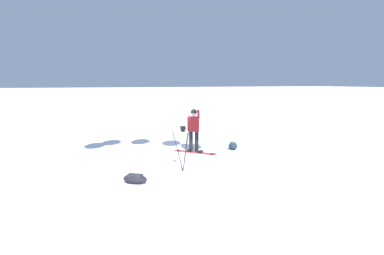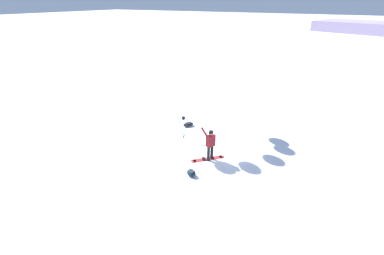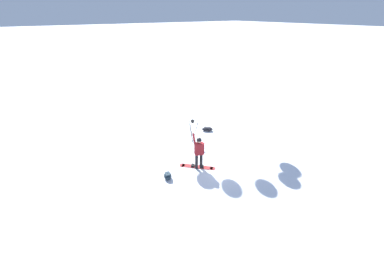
{
  "view_description": "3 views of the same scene",
  "coord_description": "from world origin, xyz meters",
  "px_view_note": "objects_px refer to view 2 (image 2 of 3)",
  "views": [
    {
      "loc": [
        3.42,
        10.28,
        2.65
      ],
      "look_at": [
        -0.17,
        1.01,
        1.17
      ],
      "focal_mm": 28.51,
      "sensor_mm": 36.0,
      "label": 1
    },
    {
      "loc": [
        -10.75,
        -4.86,
        7.19
      ],
      "look_at": [
        -0.16,
        1.03,
        1.21
      ],
      "focal_mm": 24.42,
      "sensor_mm": 36.0,
      "label": 2
    },
    {
      "loc": [
        -6.35,
        -7.68,
        6.71
      ],
      "look_at": [
        -0.11,
        1.15,
        1.39
      ],
      "focal_mm": 22.03,
      "sensor_mm": 36.0,
      "label": 3
    }
  ],
  "objects_px": {
    "snowboarder": "(210,142)",
    "snowboard": "(208,159)",
    "gear_bag_small": "(188,124)",
    "gear_bag_large": "(191,173)",
    "camera_tripod": "(184,123)"
  },
  "relations": [
    {
      "from": "snowboarder",
      "to": "snowboard",
      "type": "distance_m",
      "value": 0.98
    },
    {
      "from": "gear_bag_small",
      "to": "gear_bag_large",
      "type": "bearing_deg",
      "value": -148.73
    },
    {
      "from": "gear_bag_large",
      "to": "camera_tripod",
      "type": "height_order",
      "value": "camera_tripod"
    },
    {
      "from": "snowboard",
      "to": "gear_bag_small",
      "type": "distance_m",
      "value": 3.89
    },
    {
      "from": "snowboarder",
      "to": "snowboard",
      "type": "height_order",
      "value": "snowboarder"
    },
    {
      "from": "snowboard",
      "to": "gear_bag_small",
      "type": "bearing_deg",
      "value": 44.29
    },
    {
      "from": "snowboard",
      "to": "camera_tripod",
      "type": "xyz_separation_m",
      "value": [
        1.23,
        2.13,
        0.95
      ]
    },
    {
      "from": "snowboard",
      "to": "camera_tripod",
      "type": "bearing_deg",
      "value": 59.99
    },
    {
      "from": "snowboard",
      "to": "camera_tripod",
      "type": "height_order",
      "value": "camera_tripod"
    },
    {
      "from": "snowboard",
      "to": "gear_bag_large",
      "type": "distance_m",
      "value": 1.61
    },
    {
      "from": "snowboarder",
      "to": "snowboard",
      "type": "bearing_deg",
      "value": 91.39
    },
    {
      "from": "gear_bag_large",
      "to": "gear_bag_small",
      "type": "bearing_deg",
      "value": 31.27
    },
    {
      "from": "snowboarder",
      "to": "camera_tripod",
      "type": "bearing_deg",
      "value": 61.28
    },
    {
      "from": "gear_bag_large",
      "to": "camera_tripod",
      "type": "distance_m",
      "value": 3.6
    },
    {
      "from": "gear_bag_large",
      "to": "camera_tripod",
      "type": "bearing_deg",
      "value": 36.25
    }
  ]
}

